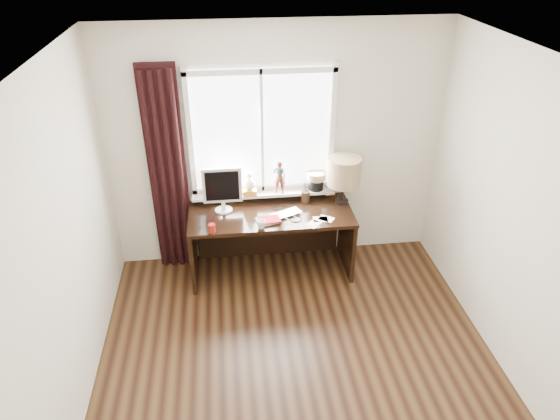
{
  "coord_description": "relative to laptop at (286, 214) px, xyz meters",
  "views": [
    {
      "loc": [
        -0.53,
        -2.79,
        3.39
      ],
      "look_at": [
        -0.05,
        1.25,
        1.0
      ],
      "focal_mm": 32.0,
      "sensor_mm": 36.0,
      "label": 1
    }
  ],
  "objects": [
    {
      "name": "laptop",
      "position": [
        0.0,
        0.0,
        0.0
      ],
      "size": [
        0.38,
        0.32,
        0.03
      ],
      "primitive_type": "imported",
      "rotation": [
        0.0,
        0.0,
        0.43
      ],
      "color": "silver",
      "rests_on": "desk"
    },
    {
      "name": "red_cup",
      "position": [
        -0.75,
        -0.24,
        0.03
      ],
      "size": [
        0.07,
        0.07,
        0.09
      ],
      "primitive_type": "cylinder",
      "color": "maroon",
      "rests_on": "desk"
    },
    {
      "name": "wall_right",
      "position": [
        1.7,
        -1.57,
        0.54
      ],
      "size": [
        0.0,
        4.0,
        2.6
      ],
      "primitive_type": "cube",
      "rotation": [
        1.57,
        0.0,
        1.57
      ],
      "color": "beige",
      "rests_on": "ground"
    },
    {
      "name": "wall_back",
      "position": [
        -0.05,
        0.43,
        0.54
      ],
      "size": [
        3.5,
        0.0,
        2.6
      ],
      "primitive_type": "cube",
      "rotation": [
        1.57,
        0.0,
        0.0
      ],
      "color": "beige",
      "rests_on": "ground"
    },
    {
      "name": "monitor",
      "position": [
        -0.63,
        0.16,
        0.27
      ],
      "size": [
        0.4,
        0.18,
        0.49
      ],
      "color": "beige",
      "rests_on": "desk"
    },
    {
      "name": "brush_holder",
      "position": [
        0.25,
        0.26,
        0.05
      ],
      "size": [
        0.09,
        0.09,
        0.25
      ],
      "color": "black",
      "rests_on": "desk"
    },
    {
      "name": "table_lamp",
      "position": [
        0.63,
        0.19,
        0.35
      ],
      "size": [
        0.35,
        0.35,
        0.52
      ],
      "color": "black",
      "rests_on": "desk"
    },
    {
      "name": "desk",
      "position": [
        -0.15,
        0.16,
        -0.26
      ],
      "size": [
        1.7,
        0.7,
        0.75
      ],
      "color": "black",
      "rests_on": "floor"
    },
    {
      "name": "notebook_stack",
      "position": [
        -0.19,
        -0.11,
        0.0
      ],
      "size": [
        0.26,
        0.22,
        0.03
      ],
      "color": "beige",
      "rests_on": "desk"
    },
    {
      "name": "loose_papers",
      "position": [
        0.33,
        -0.15,
        -0.01
      ],
      "size": [
        0.33,
        0.26,
        0.0
      ],
      "color": "white",
      "rests_on": "desk"
    },
    {
      "name": "curtain",
      "position": [
        -1.18,
        0.34,
        0.35
      ],
      "size": [
        0.38,
        0.09,
        2.25
      ],
      "color": "black",
      "rests_on": "floor"
    },
    {
      "name": "desk_cables",
      "position": [
        0.03,
        0.06,
        -0.01
      ],
      "size": [
        0.33,
        0.45,
        0.01
      ],
      "color": "black",
      "rests_on": "desk"
    },
    {
      "name": "window",
      "position": [
        -0.2,
        0.38,
        0.54
      ],
      "size": [
        1.52,
        0.2,
        1.4
      ],
      "color": "white",
      "rests_on": "ground"
    },
    {
      "name": "ceiling",
      "position": [
        -0.05,
        -1.57,
        1.84
      ],
      "size": [
        3.5,
        4.0,
        0.0
      ],
      "primitive_type": "cube",
      "color": "white",
      "rests_on": "wall_back"
    },
    {
      "name": "wall_left",
      "position": [
        -1.8,
        -1.57,
        0.54
      ],
      "size": [
        0.0,
        4.0,
        2.6
      ],
      "primitive_type": "cube",
      "rotation": [
        1.57,
        0.0,
        1.57
      ],
      "color": "beige",
      "rests_on": "ground"
    },
    {
      "name": "icon_frame",
      "position": [
        0.54,
        0.36,
        0.05
      ],
      "size": [
        0.1,
        0.03,
        0.13
      ],
      "color": "gold",
      "rests_on": "desk"
    },
    {
      "name": "mug",
      "position": [
        -0.27,
        -0.22,
        0.03
      ],
      "size": [
        0.12,
        0.12,
        0.09
      ],
      "primitive_type": "imported",
      "rotation": [
        0.0,
        0.0,
        0.58
      ],
      "color": "white",
      "rests_on": "desk"
    },
    {
      "name": "floor",
      "position": [
        -0.05,
        -1.57,
        -0.76
      ],
      "size": [
        3.5,
        4.0,
        0.0
      ],
      "primitive_type": "cube",
      "color": "#432B16",
      "rests_on": "ground"
    }
  ]
}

